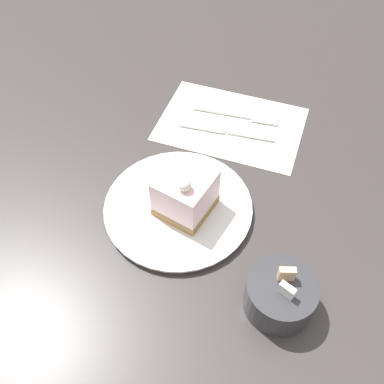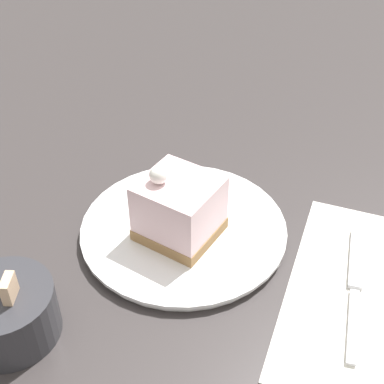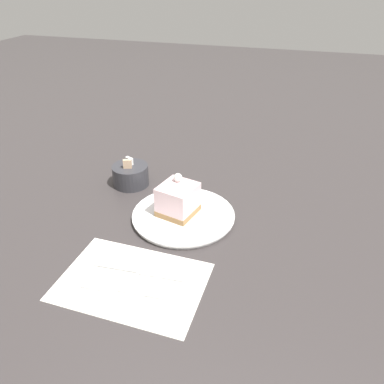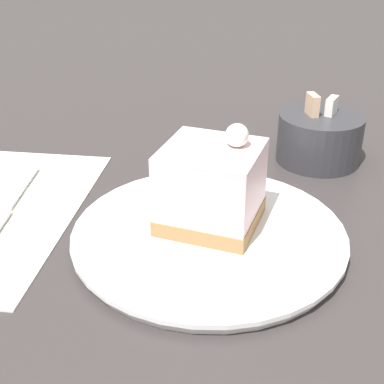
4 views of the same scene
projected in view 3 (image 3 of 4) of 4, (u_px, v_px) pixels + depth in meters
name	position (u px, v px, depth m)	size (l,w,h in m)	color
ground_plane	(193.00, 220.00, 0.81)	(4.00, 4.00, 0.00)	#383333
plate	(184.00, 215.00, 0.81)	(0.22, 0.22, 0.01)	white
cake_slice	(178.00, 198.00, 0.80)	(0.09, 0.09, 0.09)	#9E7547
napkin	(132.00, 281.00, 0.65)	(0.18, 0.25, 0.00)	white
fork	(118.00, 288.00, 0.63)	(0.03, 0.16, 0.00)	silver
knife	(146.00, 272.00, 0.66)	(0.02, 0.17, 0.00)	silver
sugar_bowl	(131.00, 175.00, 0.93)	(0.09, 0.09, 0.07)	#333338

